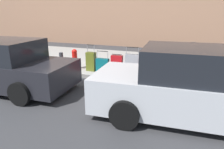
{
  "coord_description": "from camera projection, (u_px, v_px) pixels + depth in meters",
  "views": [
    {
      "loc": [
        -4.91,
        6.39,
        2.37
      ],
      "look_at": [
        -2.78,
        0.63,
        0.46
      ],
      "focal_mm": 32.58,
      "sensor_mm": 36.0,
      "label": 1
    }
  ],
  "objects": [
    {
      "name": "fire_hydrant",
      "position": [
        75.0,
        59.0,
        8.14
      ],
      "size": [
        0.39,
        0.21,
        0.81
      ],
      "color": "red",
      "rests_on": "sidewalk_curb"
    },
    {
      "name": "parked_car_charcoal_1",
      "position": [
        1.0,
        66.0,
        6.42
      ],
      "size": [
        4.79,
        2.23,
        1.55
      ],
      "color": "black",
      "rests_on": "ground_plane"
    },
    {
      "name": "parking_meter",
      "position": [
        192.0,
        55.0,
        6.8
      ],
      "size": [
        0.12,
        0.09,
        1.27
      ],
      "color": "slate",
      "rests_on": "sidewalk_curb"
    },
    {
      "name": "parked_car_silver_0",
      "position": [
        199.0,
        87.0,
        4.49
      ],
      "size": [
        4.8,
        2.21,
        1.64
      ],
      "color": "#B2B5BA",
      "rests_on": "ground_plane"
    },
    {
      "name": "suitcase_silver_2",
      "position": [
        132.0,
        64.0,
        7.43
      ],
      "size": [
        0.51,
        0.23,
        1.03
      ],
      "color": "#9EA0A8",
      "rests_on": "sidewalk_curb"
    },
    {
      "name": "ground_plane",
      "position": [
        52.0,
        74.0,
        8.05
      ],
      "size": [
        40.0,
        40.0,
        0.0
      ],
      "primitive_type": "plane",
      "color": "#333335"
    },
    {
      "name": "suitcase_teal_4",
      "position": [
        103.0,
        65.0,
        7.7
      ],
      "size": [
        0.5,
        0.21,
        0.84
      ],
      "color": "#0F606B",
      "rests_on": "sidewalk_curb"
    },
    {
      "name": "suitcase_olive_5",
      "position": [
        91.0,
        61.0,
        7.92
      ],
      "size": [
        0.36,
        0.25,
        1.03
      ],
      "color": "#59601E",
      "rests_on": "sidewalk_curb"
    },
    {
      "name": "sidewalk_curb",
      "position": [
        82.0,
        59.0,
        10.27
      ],
      "size": [
        18.0,
        5.0,
        0.14
      ],
      "primitive_type": "cube",
      "color": "gray",
      "rests_on": "ground_plane"
    },
    {
      "name": "suitcase_maroon_1",
      "position": [
        145.0,
        68.0,
        7.16
      ],
      "size": [
        0.35,
        0.23,
        0.9
      ],
      "color": "maroon",
      "rests_on": "sidewalk_curb"
    },
    {
      "name": "suitcase_red_3",
      "position": [
        117.0,
        65.0,
        7.55
      ],
      "size": [
        0.43,
        0.21,
        0.74
      ],
      "color": "red",
      "rests_on": "sidewalk_curb"
    },
    {
      "name": "suitcase_black_0",
      "position": [
        160.0,
        69.0,
        7.01
      ],
      "size": [
        0.47,
        0.22,
        0.74
      ],
      "color": "black",
      "rests_on": "sidewalk_curb"
    },
    {
      "name": "bollard_post",
      "position": [
        61.0,
        61.0,
        8.21
      ],
      "size": [
        0.16,
        0.16,
        0.67
      ],
      "primitive_type": "cylinder",
      "color": "#333338",
      "rests_on": "sidewalk_curb"
    }
  ]
}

